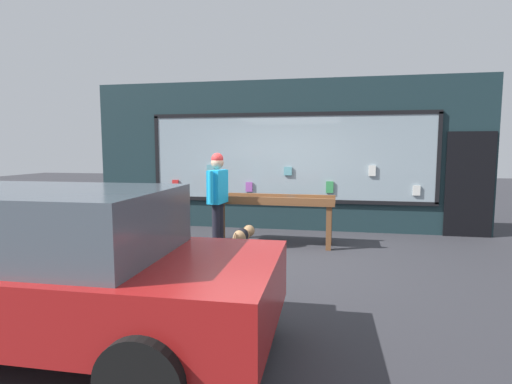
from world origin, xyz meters
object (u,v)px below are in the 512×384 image
at_px(display_table_main, 272,206).
at_px(person_browsing, 218,193).
at_px(small_dog, 243,235).
at_px(parked_car, 31,264).

height_order(display_table_main, person_browsing, person_browsing).
xyz_separation_m(display_table_main, small_dog, (-0.39, -0.71, -0.41)).
distance_m(person_browsing, small_dog, 0.87).
height_order(small_dog, parked_car, parked_car).
xyz_separation_m(display_table_main, parked_car, (-1.54, -4.16, 0.02)).
bearing_deg(parked_car, person_browsing, 79.32).
bearing_deg(person_browsing, small_dog, -106.69).
bearing_deg(parked_car, small_dog, 70.90).
height_order(display_table_main, parked_car, parked_car).
relative_size(person_browsing, small_dog, 2.93).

